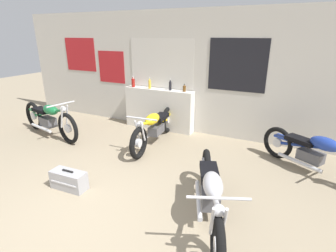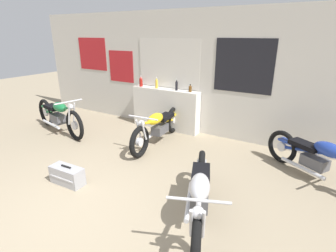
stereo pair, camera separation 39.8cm
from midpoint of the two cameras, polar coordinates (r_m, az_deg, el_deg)
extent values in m
plane|color=gray|center=(3.79, -20.96, -19.20)|extent=(24.00, 24.00, 0.00)
cube|color=beige|center=(6.15, 3.36, 11.26)|extent=(10.00, 0.06, 2.80)
cube|color=silver|center=(6.43, -3.31, 13.44)|extent=(1.60, 0.01, 1.09)
cube|color=beige|center=(6.43, -3.32, 13.44)|extent=(1.66, 0.01, 1.15)
cube|color=black|center=(5.77, 12.90, 12.74)|extent=(1.22, 0.01, 1.09)
cube|color=#B21E23|center=(7.29, -13.78, 12.34)|extent=(0.81, 0.01, 0.82)
cube|color=#B21E23|center=(7.96, -19.96, 14.40)|extent=(1.03, 0.01, 0.88)
cube|color=silver|center=(6.52, -3.73, 3.68)|extent=(1.78, 0.28, 1.01)
cylinder|color=maroon|center=(6.72, -9.30, 9.20)|extent=(0.08, 0.08, 0.20)
cone|color=maroon|center=(6.69, -9.36, 10.25)|extent=(0.07, 0.07, 0.05)
cylinder|color=silver|center=(6.69, -9.37, 10.57)|extent=(0.03, 0.03, 0.02)
cylinder|color=gold|center=(6.45, -5.80, 8.96)|extent=(0.07, 0.07, 0.20)
cone|color=gold|center=(6.43, -5.84, 10.07)|extent=(0.06, 0.06, 0.06)
cylinder|color=silver|center=(6.43, -5.85, 10.41)|extent=(0.03, 0.03, 0.02)
cylinder|color=black|center=(6.23, -1.35, 8.67)|extent=(0.06, 0.06, 0.20)
cone|color=black|center=(6.21, -1.36, 9.81)|extent=(0.05, 0.05, 0.06)
cylinder|color=silver|center=(6.21, -1.37, 10.16)|extent=(0.02, 0.02, 0.02)
cylinder|color=#5B3814|center=(6.10, 1.69, 8.08)|extent=(0.07, 0.07, 0.13)
cone|color=#5B3814|center=(6.09, 1.70, 8.82)|extent=(0.06, 0.06, 0.04)
cylinder|color=black|center=(6.08, 1.70, 9.05)|extent=(0.03, 0.03, 0.01)
torus|color=black|center=(6.12, -22.72, -0.52)|extent=(0.70, 0.23, 0.69)
cylinder|color=silver|center=(6.12, -22.72, -0.52)|extent=(0.20, 0.10, 0.19)
torus|color=black|center=(7.41, -28.55, 1.97)|extent=(0.70, 0.23, 0.69)
cylinder|color=silver|center=(7.41, -28.55, 1.97)|extent=(0.20, 0.10, 0.19)
cube|color=#4C4C51|center=(6.82, -26.18, 0.83)|extent=(0.45, 0.30, 0.21)
cylinder|color=#196B38|center=(6.76, -26.44, 2.52)|extent=(1.34, 0.34, 0.44)
ellipsoid|color=#196B38|center=(6.57, -25.83, 3.18)|extent=(0.55, 0.34, 0.22)
cube|color=black|center=(6.95, -27.31, 3.09)|extent=(0.55, 0.34, 0.08)
cube|color=#196B38|center=(7.29, -28.47, 3.09)|extent=(0.32, 0.20, 0.04)
cylinder|color=silver|center=(6.13, -22.90, 2.05)|extent=(0.18, 0.07, 0.50)
cylinder|color=silver|center=(6.07, -23.87, 1.76)|extent=(0.18, 0.07, 0.50)
cylinder|color=silver|center=(6.10, -24.06, 4.33)|extent=(0.16, 0.63, 0.03)
sphere|color=silver|center=(6.07, -23.65, 3.34)|extent=(0.13, 0.13, 0.13)
cylinder|color=silver|center=(6.90, -27.42, -0.39)|extent=(0.82, 0.23, 0.06)
torus|color=black|center=(2.86, 6.47, -24.53)|extent=(0.32, 0.61, 0.62)
cylinder|color=silver|center=(2.86, 6.47, -24.53)|extent=(0.12, 0.18, 0.17)
torus|color=black|center=(4.11, 5.55, -9.34)|extent=(0.32, 0.61, 0.62)
cylinder|color=silver|center=(4.11, 5.55, -9.34)|extent=(0.12, 0.18, 0.17)
cube|color=#4C4C51|center=(3.53, 5.85, -15.05)|extent=(0.37, 0.48, 0.18)
cylinder|color=#B2B2B7|center=(3.43, 5.96, -12.56)|extent=(0.59, 1.32, 0.39)
ellipsoid|color=#B2B2B7|center=(3.20, 6.16, -12.69)|extent=(0.42, 0.58, 0.22)
cube|color=black|center=(3.61, 5.86, -10.09)|extent=(0.42, 0.58, 0.08)
cube|color=#B2B2B7|center=(3.97, 5.65, -8.18)|extent=(0.25, 0.34, 0.04)
cylinder|color=silver|center=(2.78, 7.90, -20.12)|extent=(0.10, 0.18, 0.43)
cylinder|color=silver|center=(2.77, 5.26, -20.12)|extent=(0.10, 0.18, 0.43)
cylinder|color=silver|center=(2.70, 6.70, -15.44)|extent=(0.60, 0.27, 0.03)
sphere|color=silver|center=(2.71, 6.67, -17.90)|extent=(0.13, 0.13, 0.13)
cylinder|color=silver|center=(3.69, 3.47, -15.63)|extent=(0.38, 0.81, 0.06)
torus|color=black|center=(5.04, -8.68, -3.72)|extent=(0.15, 0.63, 0.63)
cylinder|color=silver|center=(5.04, -8.68, -3.72)|extent=(0.09, 0.17, 0.17)
torus|color=black|center=(6.31, -1.88, 1.36)|extent=(0.15, 0.63, 0.63)
cylinder|color=silver|center=(6.31, -1.88, 1.36)|extent=(0.09, 0.17, 0.17)
cube|color=#4C4C51|center=(5.73, -4.56, -0.80)|extent=(0.25, 0.44, 0.18)
cylinder|color=yellow|center=(5.67, -4.61, 0.92)|extent=(0.17, 1.38, 0.39)
ellipsoid|color=yellow|center=(5.47, -5.54, 1.48)|extent=(0.28, 0.53, 0.22)
cube|color=black|center=(5.85, -3.65, 1.95)|extent=(0.28, 0.53, 0.08)
cube|color=yellow|center=(6.19, -2.22, 2.38)|extent=(0.16, 0.31, 0.04)
cylinder|color=silver|center=(4.99, -7.78, -1.16)|extent=(0.05, 0.18, 0.43)
cylinder|color=silver|center=(5.05, -8.97, -0.98)|extent=(0.05, 0.18, 0.43)
cylinder|color=silver|center=(5.01, -8.08, 1.61)|extent=(0.64, 0.08, 0.03)
sphere|color=silver|center=(4.99, -8.36, 0.32)|extent=(0.13, 0.13, 0.13)
cylinder|color=silver|center=(5.92, -5.30, -1.43)|extent=(0.13, 0.84, 0.06)
torus|color=black|center=(5.37, 20.82, -3.45)|extent=(0.57, 0.39, 0.61)
cylinder|color=silver|center=(5.37, 20.82, -3.45)|extent=(0.18, 0.14, 0.17)
cube|color=#4C4C51|center=(5.06, 26.64, -5.93)|extent=(0.46, 0.40, 0.18)
cylinder|color=navy|center=(4.99, 26.96, -4.03)|extent=(1.15, 0.74, 0.39)
ellipsoid|color=navy|center=(4.86, 29.04, -3.46)|extent=(0.55, 0.46, 0.22)
cube|color=black|center=(5.07, 24.96, -2.86)|extent=(0.55, 0.46, 0.08)
cube|color=navy|center=(5.27, 21.75, -2.29)|extent=(0.32, 0.27, 0.04)
cylinder|color=silver|center=(5.04, 24.61, -7.24)|extent=(0.71, 0.47, 0.06)
cube|color=#9E9EA3|center=(4.48, -23.22, -10.82)|extent=(0.58, 0.26, 0.29)
cube|color=silver|center=(4.41, -24.34, -11.48)|extent=(0.48, 0.03, 0.02)
cube|color=black|center=(4.40, -23.50, -9.01)|extent=(0.20, 0.03, 0.02)
camera|label=1|loc=(0.20, -92.41, -0.86)|focal=28.00mm
camera|label=2|loc=(0.20, 87.59, 0.86)|focal=28.00mm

